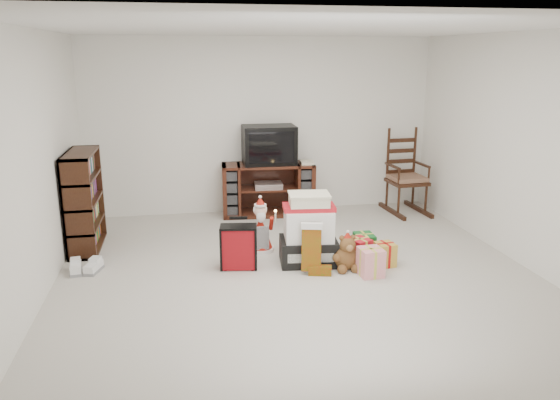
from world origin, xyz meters
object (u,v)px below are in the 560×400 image
Objects in this scene: red_suitcase at (239,247)px; santa_figurine at (299,232)px; teddy_bear at (347,255)px; gift_cluster at (367,253)px; sneaker_pair at (85,268)px; tv_stand at (268,189)px; gift_pile at (309,234)px; rocking_chair at (405,183)px; crt_television at (269,145)px; mrs_claus_figurine at (261,230)px; bookshelf at (84,202)px.

santa_figurine is (0.75, 0.34, 0.01)m from red_suitcase.
teddy_bear is 0.47× the size of gift_cluster.
red_suitcase reaches higher than sneaker_pair.
tv_stand reaches higher than teddy_bear.
santa_figurine is at bearing 33.06° from red_suitcase.
gift_pile is at bearing -2.23° from sneaker_pair.
tv_stand is at bearing 170.62° from rocking_chair.
gift_pile is at bearing -140.70° from rocking_chair.
mrs_claus_figurine is at bearing -102.68° from crt_television.
mrs_claus_figurine is (2.03, -0.50, -0.31)m from bookshelf.
bookshelf is at bearing 164.84° from gift_pile.
crt_television is at bearing 59.42° from tv_stand.
gift_pile is 0.34m from santa_figurine.
sneaker_pair is at bearing 171.26° from teddy_bear.
teddy_bear is at bearing -130.69° from rocking_chair.
gift_cluster is (3.05, -0.32, 0.07)m from sneaker_pair.
teddy_bear is 1.07× the size of sneaker_pair.
rocking_chair reaches higher than bookshelf.
rocking_chair is 2.54m from teddy_bear.
teddy_bear is 0.58× the size of mrs_claus_figurine.
mrs_claus_figurine is at bearing 138.22° from teddy_bear.
bookshelf is 1.74× the size of santa_figurine.
bookshelf is 2.01m from red_suitcase.
crt_television is (-0.12, 1.98, 0.67)m from gift_pile.
sneaker_pair is at bearing -177.73° from gift_pile.
red_suitcase is 0.69× the size of gift_cluster.
teddy_bear is at bearing -23.40° from bookshelf.
crt_television is (-0.48, 2.24, 0.85)m from teddy_bear.
bookshelf is 0.92× the size of rocking_chair.
red_suitcase is 0.59m from mrs_claus_figurine.
red_suitcase reaches higher than gift_cluster.
rocking_chair is at bearing 10.22° from bookshelf.
rocking_chair is 2.31m from gift_cluster.
crt_television is (2.30, 1.81, 0.97)m from sneaker_pair.
bookshelf is 4.44m from rocking_chair.
tv_stand is 2.02× the size of mrs_claus_figurine.
santa_figurine is 0.82× the size of gift_cluster.
gift_pile is 0.95× the size of gift_cluster.
tv_stand is at bearing 110.03° from gift_cluster.
red_suitcase is 1.57× the size of sneaker_pair.
gift_pile is 1.16× the size of santa_figurine.
gift_cluster is at bearing -126.76° from rocking_chair.
teddy_bear is (1.14, -0.24, -0.08)m from red_suitcase.
red_suitcase is 0.84× the size of santa_figurine.
teddy_bear is at bearing -77.50° from crt_television.
bookshelf is 1.49× the size of gift_pile.
red_suitcase is (1.72, -0.99, -0.32)m from bookshelf.
crt_television reaches higher than mrs_claus_figurine.
bookshelf is at bearing -156.70° from crt_television.
red_suitcase is at bearing -30.04° from bookshelf.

